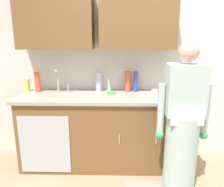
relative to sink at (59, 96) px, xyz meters
The scene contains 13 objects.
kitchen_wall_with_uppers 1.08m from the sink, 17.97° to the left, with size 4.80×0.44×2.70m.
counter_cabinet 0.67m from the sink, ahead, with size 1.90×0.62×0.90m.
countertop 0.48m from the sink, ahead, with size 1.96×0.66×0.04m, color #A8A093.
sink is the anchor object (origin of this frame).
person_at_sink 1.53m from the sink, 21.08° to the right, with size 0.55×0.34×1.62m.
bottle_water_tall 0.49m from the sink, 161.33° to the left, with size 0.07×0.07×0.16m, color #D8D14C.
bottle_dish_liquid 0.37m from the sink, 154.59° to the left, with size 0.07×0.07×0.26m, color #E05933.
bottle_soap 0.54m from the sink, 21.51° to the left, with size 0.08×0.08×0.25m, color silver.
bottle_water_short 1.00m from the sink, 10.12° to the left, with size 0.06×0.06×0.27m, color #334CB2.
bottle_cleaner_spray 0.90m from the sink, 12.43° to the left, with size 0.08×0.08×0.26m, color #E05933.
cup_by_sink 1.18m from the sink, ahead, with size 0.08×0.08×0.10m, color white.
knife_on_counter 1.38m from the sink, ahead, with size 0.24×0.02×0.01m, color silver.
sponge 0.66m from the sink, ahead, with size 0.11×0.07×0.03m, color #4CBF4C.
Camera 1 is at (-0.30, -2.04, 1.69)m, focal length 36.53 mm.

